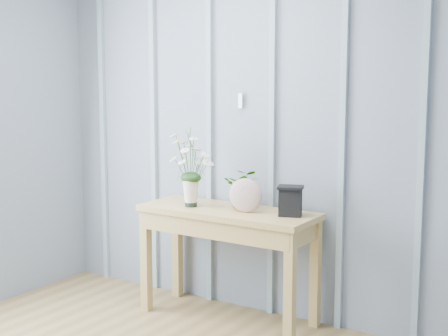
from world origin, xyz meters
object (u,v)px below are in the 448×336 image
Objects in this scene: daisy_vase at (191,159)px; felt_disc_vessel at (246,195)px; sideboard at (228,226)px; carved_box at (290,201)px.

daisy_vase is 2.30× the size of felt_disc_vessel.
daisy_vase is (-0.25, -0.06, 0.43)m from sideboard.
daisy_vase is 2.67× the size of carved_box.
felt_disc_vessel reaches higher than sideboard.
carved_box reaches higher than sideboard.
felt_disc_vessel is 0.30m from carved_box.
carved_box is (0.29, 0.06, -0.01)m from felt_disc_vessel.
sideboard is at bearing 157.02° from felt_disc_vessel.
carved_box is at bearing 4.56° from sideboard.
sideboard is 0.51m from daisy_vase.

